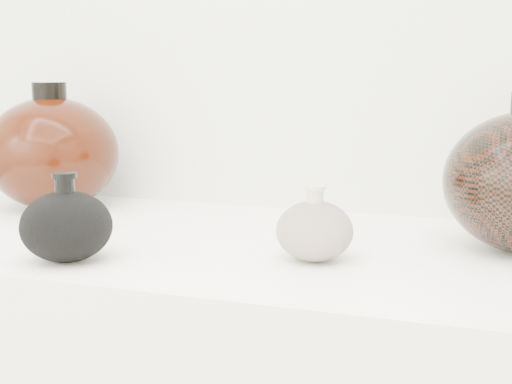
% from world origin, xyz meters
% --- Properties ---
extents(black_gourd_vase, '(0.14, 0.14, 0.11)m').
position_xyz_m(black_gourd_vase, '(-0.24, 0.78, 0.95)').
color(black_gourd_vase, black).
rests_on(black_gourd_vase, display_counter).
extents(cream_gourd_vase, '(0.12, 0.12, 0.10)m').
position_xyz_m(cream_gourd_vase, '(0.05, 0.89, 0.94)').
color(cream_gourd_vase, '#C3AD94').
rests_on(cream_gourd_vase, display_counter).
extents(left_round_pot, '(0.25, 0.25, 0.22)m').
position_xyz_m(left_round_pot, '(-0.46, 1.07, 1.00)').
color(left_round_pot, black).
rests_on(left_round_pot, display_counter).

